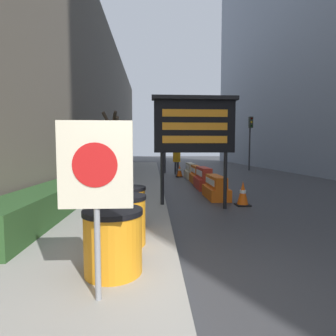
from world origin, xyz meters
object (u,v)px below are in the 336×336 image
Objects in this scene: jersey_barrier_orange_far at (216,188)px; warning_sign at (96,176)px; barrel_drum_foreground at (113,241)px; traffic_light_near_curb at (165,137)px; jersey_barrier_cream at (190,172)px; barrel_drum_back at (127,207)px; barrel_drum_middle at (123,220)px; message_board at (194,126)px; traffic_cone_far at (180,171)px; jersey_barrier_orange_near at (196,175)px; traffic_light_far_side at (250,132)px; pedestrian_worker at (177,159)px; jersey_barrier_red_striped at (204,179)px; traffic_cone_near at (220,183)px; traffic_cone_mid at (243,194)px.

warning_sign is at bearing -113.53° from jersey_barrier_orange_far.
barrel_drum_foreground is 15.11m from traffic_light_near_curb.
jersey_barrier_cream is (0.00, 6.15, 0.05)m from jersey_barrier_orange_far.
jersey_barrier_cream is (2.61, 9.74, -0.15)m from barrel_drum_back.
barrel_drum_foreground is at bearing -90.80° from barrel_drum_middle.
barrel_drum_back is 0.26× the size of message_board.
barrel_drum_back is at bearing -105.00° from jersey_barrier_cream.
warning_sign is at bearing -94.96° from traffic_light_near_curb.
barrel_drum_back reaches higher than traffic_cone_far.
jersey_barrier_orange_far is at bearing -90.00° from jersey_barrier_orange_near.
warning_sign is 19.29m from traffic_light_far_side.
warning_sign is at bearing -44.37° from pedestrian_worker.
barrel_drum_middle is at bearing -118.08° from message_board.
jersey_barrier_red_striped is (2.59, 7.65, -0.14)m from barrel_drum_foreground.
jersey_barrier_orange_near is (2.58, 8.63, -0.16)m from barrel_drum_middle.
warning_sign is at bearing -107.84° from jersey_barrier_red_striped.
traffic_light_far_side reaches higher than jersey_barrier_red_striped.
jersey_barrier_red_striped is at bearing 68.95° from barrel_drum_middle.
jersey_barrier_cream reaches higher than traffic_cone_near.
message_board is 6.05m from jersey_barrier_orange_near.
pedestrian_worker reaches higher than barrel_drum_back.
traffic_cone_near is (3.17, 7.19, -0.24)m from barrel_drum_foreground.
warning_sign is 15.62m from traffic_light_near_curb.
traffic_light_far_side is (7.97, 15.91, 2.47)m from barrel_drum_middle.
jersey_barrier_cream is at bearing 75.00° from barrel_drum_back.
message_board reaches higher than traffic_cone_mid.
pedestrian_worker reaches higher than traffic_cone_mid.
jersey_barrier_orange_far is at bearing -82.12° from traffic_light_near_curb.
traffic_light_far_side reaches higher than warning_sign.
barrel_drum_back is at bearing -142.55° from traffic_cone_mid.
jersey_barrier_orange_far is at bearing -115.40° from traffic_light_far_side.
barrel_drum_back is at bearing -108.77° from jersey_barrier_orange_near.
traffic_light_far_side is (8.01, 14.95, 2.47)m from barrel_drum_back.
traffic_light_far_side is (5.40, 5.21, 2.61)m from jersey_barrier_cream.
jersey_barrier_orange_near is 0.94× the size of pedestrian_worker.
traffic_cone_mid is at bearing -29.74° from pedestrian_worker.
pedestrian_worker is (2.00, 13.94, 0.47)m from barrel_drum_foreground.
jersey_barrier_orange_near reaches higher than jersey_barrier_orange_far.
traffic_light_far_side reaches higher than traffic_light_near_curb.
jersey_barrier_orange_near is at bearing 95.60° from traffic_cone_mid.
barrel_drum_back is at bearing -114.46° from jersey_barrier_red_striped.
barrel_drum_middle reaches higher than jersey_barrier_orange_far.
barrel_drum_back is 0.48× the size of jersey_barrier_cream.
jersey_barrier_orange_far is 6.89m from traffic_cone_far.
traffic_light_far_side reaches higher than jersey_barrier_orange_far.
message_board is at bearing -116.28° from traffic_light_far_side.
traffic_cone_far is at bearing -73.53° from traffic_light_near_curb.
pedestrian_worker is at bearing 99.83° from traffic_cone_near.
jersey_barrier_orange_near is at bearing -76.26° from traffic_light_near_curb.
barrel_drum_foreground is at bearing -115.21° from jersey_barrier_orange_far.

